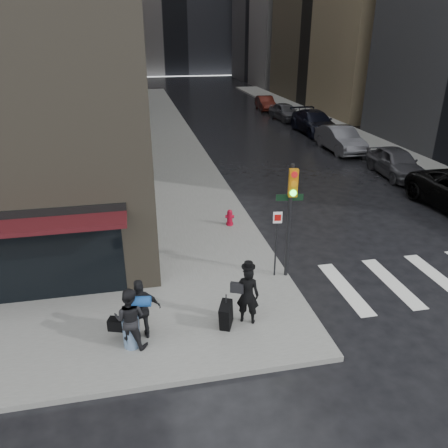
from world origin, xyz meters
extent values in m
plane|color=black|center=(0.00, 0.00, 0.00)|extent=(140.00, 140.00, 0.00)
cube|color=slate|center=(0.00, 27.00, 0.07)|extent=(4.00, 50.00, 0.15)
cube|color=slate|center=(13.50, 27.00, 0.07)|extent=(3.00, 50.00, 0.15)
cube|color=silver|center=(3.50, 1.00, 0.01)|extent=(0.50, 3.00, 0.01)
cube|color=silver|center=(5.10, 1.00, 0.01)|extent=(0.50, 3.00, 0.01)
cube|color=silver|center=(6.70, 1.00, 0.01)|extent=(0.50, 3.00, 0.01)
imported|color=black|center=(0.10, -0.19, 0.97)|extent=(0.70, 0.60, 1.63)
cylinder|color=black|center=(0.10, -0.19, 1.80)|extent=(0.35, 0.35, 0.04)
cylinder|color=black|center=(0.10, -0.19, 1.86)|extent=(0.22, 0.22, 0.13)
cube|color=black|center=(-0.17, -0.13, 1.18)|extent=(0.36, 0.24, 0.28)
cube|color=black|center=(-0.50, -0.34, 0.53)|extent=(0.51, 0.69, 0.83)
cylinder|color=black|center=(-0.50, -0.34, 0.97)|extent=(0.03, 0.03, 0.38)
imported|color=black|center=(-2.89, -0.57, 0.95)|extent=(0.93, 0.82, 1.60)
cube|color=black|center=(-3.19, -0.30, 0.63)|extent=(0.54, 0.40, 0.30)
cylinder|color=navy|center=(-2.60, -0.55, 1.37)|extent=(0.51, 0.33, 0.26)
imported|color=black|center=(-2.61, -0.29, 0.97)|extent=(0.99, 0.48, 1.64)
cylinder|color=black|center=(1.90, 1.90, 1.96)|extent=(0.11, 0.11, 3.61)
cube|color=orange|center=(1.87, 1.70, 3.27)|extent=(0.27, 0.20, 0.81)
cylinder|color=red|center=(1.86, 1.61, 3.54)|extent=(0.19, 0.07, 0.18)
cylinder|color=orange|center=(1.86, 1.61, 3.27)|extent=(0.19, 0.07, 0.18)
cylinder|color=#19E533|center=(1.86, 1.61, 3.00)|extent=(0.19, 0.07, 0.18)
cylinder|color=black|center=(1.54, 1.95, 1.23)|extent=(0.05, 0.05, 2.17)
cube|color=white|center=(1.54, 1.92, 2.14)|extent=(0.27, 0.06, 0.36)
cube|color=black|center=(1.90, 1.98, 2.72)|extent=(0.81, 0.14, 0.20)
cylinder|color=#A40A22|center=(1.01, 6.06, 0.19)|extent=(0.28, 0.28, 0.09)
cylinder|color=#A40A22|center=(1.01, 6.06, 0.42)|extent=(0.21, 0.21, 0.53)
sphere|color=#A40A22|center=(1.01, 6.06, 0.70)|extent=(0.20, 0.20, 0.20)
cylinder|color=#A40A22|center=(1.01, 6.06, 0.51)|extent=(0.37, 0.19, 0.12)
imported|color=#3F3E43|center=(11.25, 11.00, 0.76)|extent=(2.16, 4.57, 1.51)
imported|color=#545359|center=(10.69, 16.59, 0.79)|extent=(1.74, 4.83, 1.58)
imported|color=black|center=(11.20, 22.17, 0.83)|extent=(2.37, 5.72, 1.65)
imported|color=#44454A|center=(10.79, 27.76, 0.73)|extent=(2.09, 4.41, 1.46)
imported|color=#42130D|center=(10.66, 33.34, 0.67)|extent=(1.69, 4.13, 1.33)
camera|label=1|loc=(-2.44, -9.41, 7.19)|focal=35.00mm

